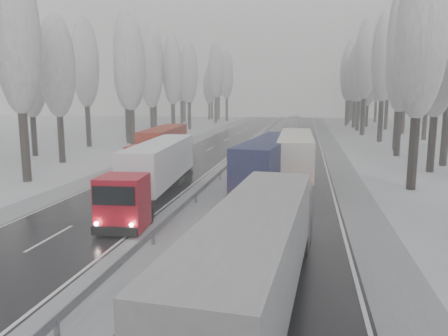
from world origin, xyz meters
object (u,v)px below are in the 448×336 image
(truck_red_white, at_px, (156,168))
(truck_red_red, at_px, (162,145))
(truck_cream_box, at_px, (296,153))
(box_truck_distant, at_px, (294,122))
(truck_blue_box, at_px, (272,160))
(truck_grey_tarp, at_px, (261,248))

(truck_red_white, relative_size, truck_red_red, 1.00)
(truck_cream_box, height_order, truck_red_white, truck_cream_box)
(box_truck_distant, bearing_deg, truck_cream_box, -87.50)
(truck_blue_box, distance_m, truck_cream_box, 4.10)
(truck_grey_tarp, xyz_separation_m, truck_cream_box, (0.53, 21.87, 0.10))
(box_truck_distant, xyz_separation_m, truck_red_red, (-10.96, -53.45, 0.86))
(truck_cream_box, height_order, box_truck_distant, truck_cream_box)
(box_truck_distant, distance_m, truck_red_red, 54.57)
(truck_grey_tarp, relative_size, truck_cream_box, 0.96)
(truck_grey_tarp, bearing_deg, truck_red_white, 124.58)
(truck_blue_box, height_order, box_truck_distant, truck_blue_box)
(truck_cream_box, relative_size, truck_red_red, 1.04)
(truck_grey_tarp, relative_size, truck_red_white, 1.00)
(truck_blue_box, relative_size, truck_red_red, 1.04)
(truck_blue_box, height_order, truck_cream_box, truck_cream_box)
(truck_grey_tarp, xyz_separation_m, truck_blue_box, (-1.06, 18.08, 0.08))
(truck_blue_box, relative_size, box_truck_distant, 2.20)
(truck_grey_tarp, bearing_deg, truck_cream_box, 92.48)
(truck_blue_box, relative_size, truck_red_white, 1.04)
(truck_grey_tarp, xyz_separation_m, truck_red_white, (-8.27, 13.92, -0.00))
(truck_cream_box, distance_m, box_truck_distant, 58.15)
(truck_red_white, bearing_deg, truck_blue_box, 25.43)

